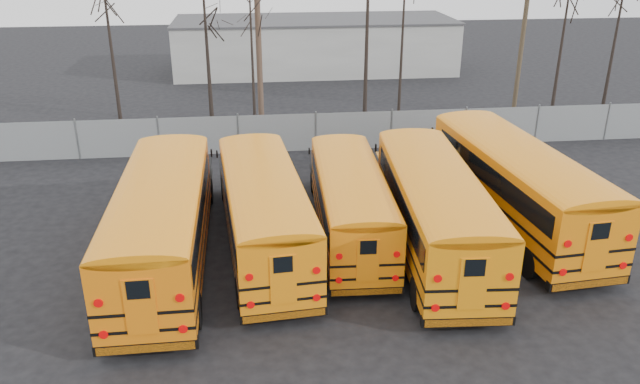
{
  "coord_description": "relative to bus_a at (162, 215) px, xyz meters",
  "views": [
    {
      "loc": [
        -3.25,
        -18.86,
        10.76
      ],
      "look_at": [
        -0.84,
        2.61,
        1.6
      ],
      "focal_mm": 35.0,
      "sensor_mm": 36.0,
      "label": 1
    }
  ],
  "objects": [
    {
      "name": "tree_2",
      "position": [
        0.81,
        15.77,
        2.57
      ],
      "size": [
        0.26,
        0.26,
        9.03
      ],
      "primitive_type": "cone",
      "color": "black",
      "rests_on": "ground"
    },
    {
      "name": "tree_6",
      "position": [
        20.03,
        13.35,
        2.56
      ],
      "size": [
        0.26,
        0.26,
        9.01
      ],
      "primitive_type": "cone",
      "color": "black",
      "rests_on": "ground"
    },
    {
      "name": "bus_a",
      "position": [
        0.0,
        0.0,
        0.0
      ],
      "size": [
        2.84,
        11.91,
        3.32
      ],
      "rotation": [
        0.0,
        0.0,
        0.01
      ],
      "color": "black",
      "rests_on": "ground"
    },
    {
      "name": "bus_e",
      "position": [
        12.96,
        1.83,
        0.03
      ],
      "size": [
        3.82,
        12.26,
        3.38
      ],
      "rotation": [
        0.0,
        0.0,
        0.09
      ],
      "color": "black",
      "rests_on": "ground"
    },
    {
      "name": "bus_d",
      "position": [
        9.3,
        0.08,
        -0.04
      ],
      "size": [
        3.41,
        11.77,
        3.25
      ],
      "rotation": [
        0.0,
        0.0,
        -0.06
      ],
      "color": "black",
      "rests_on": "ground"
    },
    {
      "name": "distant_building",
      "position": [
        8.38,
        31.57,
        0.05
      ],
      "size": [
        22.0,
        8.0,
        4.0
      ],
      "primitive_type": "cube",
      "color": "beige",
      "rests_on": "ground"
    },
    {
      "name": "tree_4",
      "position": [
        9.32,
        13.68,
        4.51
      ],
      "size": [
        0.26,
        0.26,
        12.91
      ],
      "primitive_type": "cone",
      "color": "black",
      "rests_on": "ground"
    },
    {
      "name": "ground",
      "position": [
        6.38,
        -0.43,
        -1.95
      ],
      "size": [
        120.0,
        120.0,
        0.0
      ],
      "primitive_type": "plane",
      "color": "black",
      "rests_on": "ground"
    },
    {
      "name": "fence",
      "position": [
        6.38,
        11.57,
        -0.95
      ],
      "size": [
        40.0,
        0.04,
        2.0
      ],
      "primitive_type": "cube",
      "color": "gray",
      "rests_on": "ground"
    },
    {
      "name": "tree_3",
      "position": [
        3.26,
        13.94,
        2.8
      ],
      "size": [
        0.26,
        0.26,
        9.49
      ],
      "primitive_type": "cone",
      "color": "black",
      "rests_on": "ground"
    },
    {
      "name": "tree_5",
      "position": [
        11.26,
        13.78,
        3.56
      ],
      "size": [
        0.26,
        0.26,
        11.02
      ],
      "primitive_type": "cone",
      "color": "black",
      "rests_on": "ground"
    },
    {
      "name": "utility_pole_left",
      "position": [
        3.64,
        15.1,
        3.29
      ],
      "size": [
        1.74,
        0.78,
        10.2
      ],
      "rotation": [
        0.0,
        0.0,
        -0.37
      ],
      "color": "#4E3A2C",
      "rests_on": "ground"
    },
    {
      "name": "utility_pole_right",
      "position": [
        19.34,
        16.86,
        2.59
      ],
      "size": [
        1.58,
        0.28,
        8.84
      ],
      "rotation": [
        0.0,
        0.0,
        -0.1
      ],
      "color": "#473A28",
      "rests_on": "ground"
    },
    {
      "name": "bus_b",
      "position": [
        3.37,
        0.78,
        -0.13
      ],
      "size": [
        3.49,
        11.24,
        3.1
      ],
      "rotation": [
        0.0,
        0.0,
        0.09
      ],
      "color": "black",
      "rests_on": "ground"
    },
    {
      "name": "tree_1",
      "position": [
        -4.17,
        15.16,
        3.09
      ],
      "size": [
        0.26,
        0.26,
        10.08
      ],
      "primitive_type": "cone",
      "color": "black",
      "rests_on": "ground"
    },
    {
      "name": "tree_7",
      "position": [
        24.44,
        15.61,
        2.93
      ],
      "size": [
        0.26,
        0.26,
        9.76
      ],
      "primitive_type": "cone",
      "color": "black",
      "rests_on": "ground"
    },
    {
      "name": "bus_c",
      "position": [
        6.57,
        1.45,
        -0.28
      ],
      "size": [
        2.69,
        10.25,
        2.85
      ],
      "rotation": [
        0.0,
        0.0,
        -0.04
      ],
      "color": "black",
      "rests_on": "ground"
    }
  ]
}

